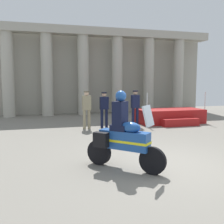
{
  "coord_description": "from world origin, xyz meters",
  "views": [
    {
      "loc": [
        -3.09,
        -5.87,
        2.09
      ],
      "look_at": [
        -0.68,
        2.81,
        1.06
      ],
      "focal_mm": 41.6,
      "sensor_mm": 36.0,
      "label": 1
    }
  ],
  "objects_px": {
    "reviewing_stand": "(170,116)",
    "officer_in_row_0": "(87,107)",
    "motorcycle_with_rider": "(122,137)",
    "officer_in_row_3": "(135,105)",
    "officer_in_row_1": "(104,107)",
    "officer_in_row_2": "(120,106)"
  },
  "relations": [
    {
      "from": "motorcycle_with_rider",
      "to": "officer_in_row_0",
      "type": "bearing_deg",
      "value": 134.39
    },
    {
      "from": "reviewing_stand",
      "to": "officer_in_row_1",
      "type": "distance_m",
      "value": 3.73
    },
    {
      "from": "officer_in_row_0",
      "to": "motorcycle_with_rider",
      "type": "relative_size",
      "value": 0.9
    },
    {
      "from": "officer_in_row_0",
      "to": "officer_in_row_2",
      "type": "distance_m",
      "value": 1.58
    },
    {
      "from": "officer_in_row_1",
      "to": "motorcycle_with_rider",
      "type": "xyz_separation_m",
      "value": [
        -0.97,
        -5.73,
        -0.18
      ]
    },
    {
      "from": "officer_in_row_1",
      "to": "officer_in_row_3",
      "type": "distance_m",
      "value": 1.56
    },
    {
      "from": "officer_in_row_3",
      "to": "motorcycle_with_rider",
      "type": "height_order",
      "value": "motorcycle_with_rider"
    },
    {
      "from": "officer_in_row_0",
      "to": "motorcycle_with_rider",
      "type": "height_order",
      "value": "motorcycle_with_rider"
    },
    {
      "from": "officer_in_row_1",
      "to": "motorcycle_with_rider",
      "type": "height_order",
      "value": "motorcycle_with_rider"
    },
    {
      "from": "officer_in_row_1",
      "to": "officer_in_row_3",
      "type": "xyz_separation_m",
      "value": [
        1.56,
        0.08,
        0.03
      ]
    },
    {
      "from": "officer_in_row_1",
      "to": "reviewing_stand",
      "type": "bearing_deg",
      "value": -176.39
    },
    {
      "from": "officer_in_row_1",
      "to": "motorcycle_with_rider",
      "type": "distance_m",
      "value": 5.81
    },
    {
      "from": "reviewing_stand",
      "to": "officer_in_row_3",
      "type": "distance_m",
      "value": 2.23
    },
    {
      "from": "officer_in_row_0",
      "to": "motorcycle_with_rider",
      "type": "xyz_separation_m",
      "value": [
        -0.14,
        -5.71,
        -0.21
      ]
    },
    {
      "from": "reviewing_stand",
      "to": "officer_in_row_0",
      "type": "height_order",
      "value": "officer_in_row_0"
    },
    {
      "from": "officer_in_row_2",
      "to": "motorcycle_with_rider",
      "type": "distance_m",
      "value": 5.91
    },
    {
      "from": "reviewing_stand",
      "to": "officer_in_row_0",
      "type": "distance_m",
      "value": 4.54
    },
    {
      "from": "reviewing_stand",
      "to": "officer_in_row_2",
      "type": "bearing_deg",
      "value": -169.66
    },
    {
      "from": "officer_in_row_3",
      "to": "motorcycle_with_rider",
      "type": "xyz_separation_m",
      "value": [
        -2.52,
        -5.81,
        -0.22
      ]
    },
    {
      "from": "officer_in_row_0",
      "to": "officer_in_row_3",
      "type": "distance_m",
      "value": 2.38
    },
    {
      "from": "officer_in_row_1",
      "to": "officer_in_row_3",
      "type": "relative_size",
      "value": 0.97
    },
    {
      "from": "officer_in_row_1",
      "to": "officer_in_row_2",
      "type": "height_order",
      "value": "officer_in_row_2"
    }
  ]
}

